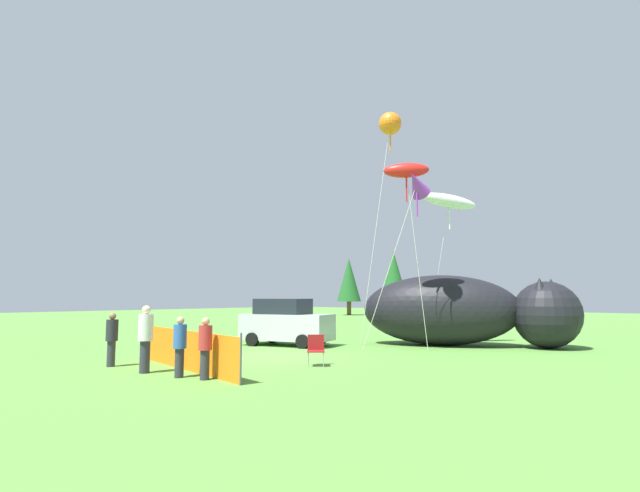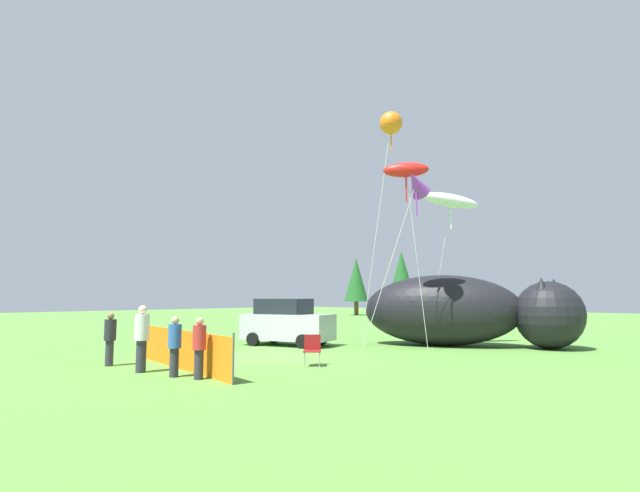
# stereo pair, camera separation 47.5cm
# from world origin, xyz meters

# --- Properties ---
(ground_plane) EXTENTS (120.00, 120.00, 0.00)m
(ground_plane) POSITION_xyz_m (0.00, 0.00, 0.00)
(ground_plane) COLOR #548C38
(parked_car) EXTENTS (4.31, 2.88, 2.05)m
(parked_car) POSITION_xyz_m (-2.72, 3.27, 1.00)
(parked_car) COLOR #B7BCC1
(parked_car) RESTS_ON ground
(folding_chair) EXTENTS (0.78, 0.78, 0.95)m
(folding_chair) POSITION_xyz_m (2.62, -0.49, 0.55)
(folding_chair) COLOR maroon
(folding_chair) RESTS_ON ground
(inflatable_cat) EXTENTS (9.08, 6.07, 3.09)m
(inflatable_cat) POSITION_xyz_m (3.16, 8.33, 1.43)
(inflatable_cat) COLOR black
(inflatable_cat) RESTS_ON ground
(safety_fence) EXTENTS (6.67, 1.07, 1.27)m
(safety_fence) POSITION_xyz_m (0.30, -3.74, 0.58)
(safety_fence) COLOR orange
(safety_fence) RESTS_ON ground
(spectator_in_blue_shirt) EXTENTS (0.41, 0.41, 1.90)m
(spectator_in_blue_shirt) POSITION_xyz_m (0.08, -4.88, 1.04)
(spectator_in_blue_shirt) COLOR #2D2D38
(spectator_in_blue_shirt) RESTS_ON ground
(spectator_in_red_shirt) EXTENTS (0.36, 0.36, 1.65)m
(spectator_in_red_shirt) POSITION_xyz_m (-1.90, -4.94, 0.90)
(spectator_in_red_shirt) COLOR #2D2D38
(spectator_in_red_shirt) RESTS_ON ground
(spectator_in_green_shirt) EXTENTS (0.35, 0.35, 1.61)m
(spectator_in_green_shirt) POSITION_xyz_m (1.49, -4.64, 0.88)
(spectator_in_green_shirt) COLOR #2D2D38
(spectator_in_green_shirt) RESTS_ON ground
(spectator_in_white_shirt) EXTENTS (0.35, 0.35, 1.61)m
(spectator_in_white_shirt) POSITION_xyz_m (2.29, -4.38, 0.88)
(spectator_in_white_shirt) COLOR #2D2D38
(spectator_in_white_shirt) RESTS_ON ground
(kite_orange_flower) EXTENTS (1.79, 1.27, 10.59)m
(kite_orange_flower) POSITION_xyz_m (0.77, 6.47, 10.04)
(kite_orange_flower) COLOR silver
(kite_orange_flower) RESTS_ON ground
(kite_red_lizard) EXTENTS (1.89, 1.72, 7.58)m
(kite_red_lizard) POSITION_xyz_m (2.64, 4.82, 7.20)
(kite_red_lizard) COLOR silver
(kite_red_lizard) RESTS_ON ground
(kite_purple_delta) EXTENTS (2.52, 1.59, 7.18)m
(kite_purple_delta) POSITION_xyz_m (3.21, 4.65, 6.53)
(kite_purple_delta) COLOR silver
(kite_purple_delta) RESTS_ON ground
(kite_white_ghost) EXTENTS (2.17, 2.68, 6.98)m
(kite_white_ghost) POSITION_xyz_m (2.62, 8.38, 6.46)
(kite_white_ghost) COLOR silver
(kite_white_ghost) RESTS_ON ground
(horizon_tree_west) EXTENTS (2.72, 2.72, 6.49)m
(horizon_tree_west) POSITION_xyz_m (-22.73, 32.11, 3.98)
(horizon_tree_west) COLOR brown
(horizon_tree_west) RESTS_ON ground
(horizon_tree_mid) EXTENTS (3.25, 3.25, 7.76)m
(horizon_tree_mid) POSITION_xyz_m (-21.90, 39.92, 4.76)
(horizon_tree_mid) COLOR brown
(horizon_tree_mid) RESTS_ON ground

